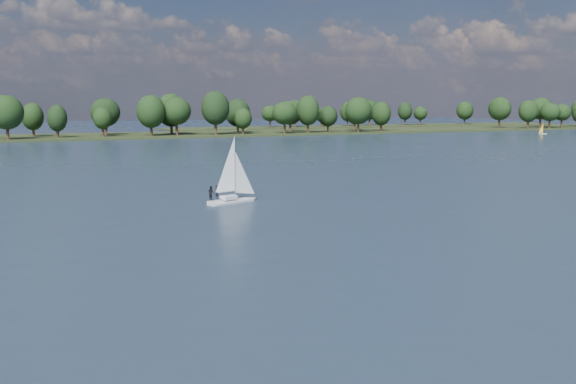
% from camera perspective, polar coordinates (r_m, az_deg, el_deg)
% --- Properties ---
extents(ground, '(700.00, 700.00, 0.00)m').
position_cam_1_polar(ground, '(118.57, -14.56, 2.14)').
color(ground, '#233342').
rests_on(ground, ground).
extents(far_shore, '(660.00, 40.00, 1.50)m').
position_cam_1_polar(far_shore, '(229.25, -20.04, 4.52)').
color(far_shore, black).
rests_on(far_shore, ground).
extents(far_shore_back, '(220.00, 30.00, 1.40)m').
position_cam_1_polar(far_shore_back, '(331.02, 7.87, 5.77)').
color(far_shore_back, black).
rests_on(far_shore_back, ground).
extents(sailboat, '(6.28, 3.60, 7.97)m').
position_cam_1_polar(sailboat, '(73.09, -5.13, 0.75)').
color(sailboat, silver).
rests_on(sailboat, ground).
extents(dinghy_orange, '(3.03, 2.63, 4.65)m').
position_cam_1_polar(dinghy_orange, '(265.12, 21.72, 5.05)').
color(dinghy_orange, white).
rests_on(dinghy_orange, ground).
extents(treeline, '(562.68, 74.26, 17.85)m').
position_cam_1_polar(treeline, '(225.34, -20.08, 6.50)').
color(treeline, black).
rests_on(treeline, ground).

